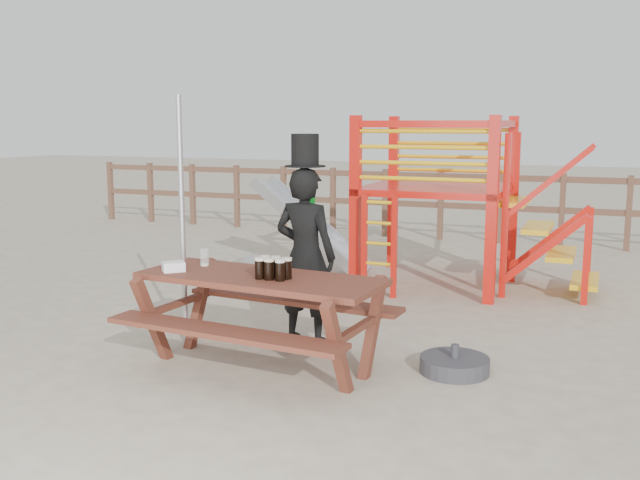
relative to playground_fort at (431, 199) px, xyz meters
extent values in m
plane|color=#B5A88C|center=(-0.12, -3.58, -1.07)|extent=(60.00, 60.00, 0.00)
cube|color=brown|center=(-0.12, 3.42, 0.03)|extent=(15.00, 0.06, 0.10)
cube|color=brown|center=(-0.12, 3.42, -0.47)|extent=(15.00, 0.06, 0.10)
cube|color=brown|center=(-7.62, 3.42, -0.47)|extent=(0.09, 0.09, 1.20)
cube|color=brown|center=(-6.62, 3.42, -0.47)|extent=(0.09, 0.09, 1.20)
cube|color=brown|center=(-5.62, 3.42, -0.47)|extent=(0.09, 0.09, 1.20)
cube|color=brown|center=(-4.62, 3.42, -0.47)|extent=(0.09, 0.09, 1.20)
cube|color=brown|center=(-3.62, 3.42, -0.47)|extent=(0.09, 0.09, 1.20)
cube|color=brown|center=(-2.62, 3.42, -0.47)|extent=(0.09, 0.09, 1.20)
cube|color=brown|center=(-1.62, 3.42, -0.47)|extent=(0.09, 0.09, 1.20)
cube|color=brown|center=(-0.62, 3.42, -0.47)|extent=(0.09, 0.09, 1.20)
cube|color=brown|center=(0.38, 3.42, -0.47)|extent=(0.09, 0.09, 1.20)
cube|color=brown|center=(1.38, 3.42, -0.47)|extent=(0.09, 0.09, 1.20)
cube|color=brown|center=(2.38, 3.42, -0.47)|extent=(0.09, 0.09, 1.20)
cube|color=red|center=(-0.72, -0.78, -0.02)|extent=(0.12, 0.12, 2.10)
cube|color=red|center=(0.88, -0.78, -0.02)|extent=(0.12, 0.12, 2.10)
cube|color=red|center=(-0.72, 0.82, -0.02)|extent=(0.12, 0.12, 2.10)
cube|color=red|center=(0.88, 0.82, -0.02)|extent=(0.12, 0.12, 2.10)
cube|color=red|center=(0.08, 0.02, 0.13)|extent=(1.72, 1.72, 0.08)
cube|color=red|center=(0.08, -0.78, 0.93)|extent=(1.60, 0.08, 0.08)
cube|color=red|center=(0.08, 0.82, 0.93)|extent=(1.60, 0.08, 0.08)
cube|color=red|center=(-0.72, 0.02, 0.93)|extent=(0.08, 1.60, 0.08)
cube|color=red|center=(0.88, 0.02, 0.93)|extent=(0.08, 1.60, 0.08)
cylinder|color=yellow|center=(0.08, -0.78, 0.31)|extent=(1.50, 0.05, 0.05)
cylinder|color=yellow|center=(0.08, 0.82, 0.31)|extent=(1.50, 0.05, 0.05)
cylinder|color=yellow|center=(0.08, -0.78, 0.49)|extent=(1.50, 0.05, 0.05)
cylinder|color=yellow|center=(0.08, 0.82, 0.49)|extent=(1.50, 0.05, 0.05)
cylinder|color=yellow|center=(0.08, -0.78, 0.67)|extent=(1.50, 0.05, 0.05)
cylinder|color=yellow|center=(0.08, 0.82, 0.67)|extent=(1.50, 0.05, 0.05)
cylinder|color=yellow|center=(0.08, -0.78, 0.85)|extent=(1.50, 0.05, 0.05)
cylinder|color=yellow|center=(0.08, 0.82, 0.85)|extent=(1.50, 0.05, 0.05)
cube|color=red|center=(-0.55, -0.93, -0.47)|extent=(0.06, 0.06, 1.20)
cube|color=red|center=(-0.19, -0.93, -0.47)|extent=(0.06, 0.06, 1.20)
cylinder|color=yellow|center=(-0.37, -0.93, -0.92)|extent=(0.36, 0.04, 0.04)
cylinder|color=yellow|center=(-0.37, -0.93, -0.68)|extent=(0.36, 0.04, 0.04)
cylinder|color=yellow|center=(-0.37, -0.93, -0.44)|extent=(0.36, 0.04, 0.04)
cylinder|color=yellow|center=(-0.37, -0.93, -0.20)|extent=(0.36, 0.04, 0.04)
cylinder|color=yellow|center=(-0.37, -0.93, 0.04)|extent=(0.36, 0.04, 0.04)
cube|color=yellow|center=(1.03, 0.02, 0.01)|extent=(0.30, 0.90, 0.06)
cube|color=yellow|center=(1.31, 0.02, -0.29)|extent=(0.30, 0.90, 0.06)
cube|color=yellow|center=(1.59, 0.02, -0.59)|extent=(0.30, 0.90, 0.06)
cube|color=yellow|center=(1.87, 0.02, -0.89)|extent=(0.30, 0.90, 0.06)
cube|color=red|center=(1.43, -0.43, -0.47)|extent=(0.95, 0.08, 0.86)
cube|color=red|center=(1.43, 0.47, -0.47)|extent=(0.95, 0.08, 0.86)
cube|color=#B6B8BE|center=(-1.62, 0.02, -0.45)|extent=(1.53, 0.55, 1.21)
cube|color=#B6B8BE|center=(-1.62, -0.25, -0.41)|extent=(1.58, 0.04, 1.28)
cube|color=#B6B8BE|center=(-1.62, 0.29, -0.41)|extent=(1.58, 0.04, 1.28)
cube|color=#B6B8BE|center=(-2.52, 0.02, -0.97)|extent=(0.35, 0.55, 0.05)
cube|color=brown|center=(-0.54, -3.65, -0.31)|extent=(2.08, 0.92, 0.05)
cube|color=brown|center=(-0.59, -4.21, -0.62)|extent=(2.04, 0.45, 0.04)
cube|color=brown|center=(-0.49, -3.10, -0.62)|extent=(2.04, 0.45, 0.04)
cube|color=brown|center=(-1.40, -3.58, -0.71)|extent=(0.18, 1.22, 0.73)
cube|color=brown|center=(0.32, -3.73, -0.71)|extent=(0.18, 1.22, 0.73)
imported|color=black|center=(-0.47, -2.87, -0.26)|extent=(0.62, 0.44, 1.63)
cube|color=#0C8A20|center=(-0.46, -2.74, -0.06)|extent=(0.07, 0.02, 0.38)
cylinder|color=black|center=(-0.47, -2.87, 0.56)|extent=(0.37, 0.37, 0.01)
cylinder|color=black|center=(-0.47, -2.87, 0.71)|extent=(0.25, 0.25, 0.28)
cube|color=white|center=(-0.46, -2.74, 0.81)|extent=(0.13, 0.01, 0.03)
cylinder|color=#B2B2B7|center=(-1.49, -3.31, 0.06)|extent=(0.05, 0.05, 2.26)
cylinder|color=#323136|center=(0.98, -3.17, -1.01)|extent=(0.57, 0.57, 0.13)
cylinder|color=#323136|center=(0.98, -3.17, -0.89)|extent=(0.07, 0.07, 0.11)
cube|color=white|center=(-1.29, -3.77, -0.25)|extent=(0.23, 0.22, 0.08)
cylinder|color=black|center=(-0.49, -3.76, -0.21)|extent=(0.08, 0.08, 0.15)
cylinder|color=beige|center=(-0.49, -3.76, -0.13)|extent=(0.08, 0.08, 0.02)
cylinder|color=black|center=(-0.40, -3.77, -0.21)|extent=(0.08, 0.08, 0.15)
cylinder|color=beige|center=(-0.40, -3.77, -0.13)|extent=(0.08, 0.08, 0.02)
cylinder|color=black|center=(-0.30, -3.77, -0.21)|extent=(0.08, 0.08, 0.15)
cylinder|color=beige|center=(-0.30, -3.77, -0.13)|extent=(0.08, 0.08, 0.02)
cylinder|color=black|center=(-0.49, -3.67, -0.21)|extent=(0.08, 0.08, 0.15)
cylinder|color=beige|center=(-0.49, -3.67, -0.13)|extent=(0.08, 0.08, 0.02)
cylinder|color=black|center=(-0.39, -3.66, -0.21)|extent=(0.08, 0.08, 0.15)
cylinder|color=beige|center=(-0.39, -3.66, -0.13)|extent=(0.08, 0.08, 0.02)
cylinder|color=black|center=(-0.28, -3.68, -0.21)|extent=(0.08, 0.08, 0.15)
cylinder|color=beige|center=(-0.28, -3.68, -0.13)|extent=(0.08, 0.08, 0.02)
cylinder|color=silver|center=(-1.17, -3.47, -0.21)|extent=(0.08, 0.08, 0.15)
cylinder|color=beige|center=(-1.17, -3.47, -0.28)|extent=(0.07, 0.07, 0.02)
camera|label=1|loc=(2.05, -8.74, 0.95)|focal=40.00mm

